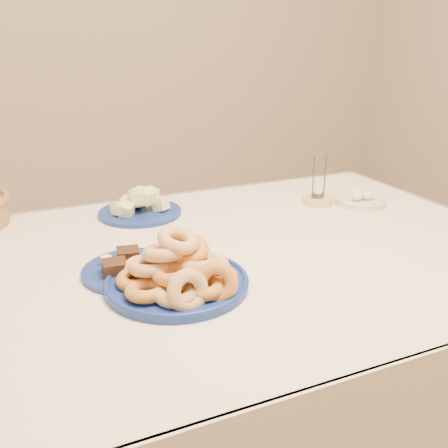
{
  "coord_description": "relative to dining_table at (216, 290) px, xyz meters",
  "views": [
    {
      "loc": [
        -0.46,
        -1.09,
        1.28
      ],
      "look_at": [
        0.0,
        -0.05,
        0.85
      ],
      "focal_mm": 40.0,
      "sensor_mm": 36.0,
      "label": 1
    }
  ],
  "objects": [
    {
      "name": "egg_bowl",
      "position": [
        0.6,
        0.18,
        0.12
      ],
      "size": [
        0.18,
        0.18,
        0.05
      ],
      "rotation": [
        0.0,
        0.0,
        0.08
      ],
      "color": "beige",
      "rests_on": "dining_table"
    },
    {
      "name": "candle_holder",
      "position": [
        0.47,
        0.24,
        0.12
      ],
      "size": [
        0.12,
        0.12,
        0.17
      ],
      "rotation": [
        0.0,
        0.0,
        0.25
      ],
      "color": "tan",
      "rests_on": "dining_table"
    },
    {
      "name": "donut_platter",
      "position": [
        -0.15,
        -0.14,
        0.14
      ],
      "size": [
        0.33,
        0.33,
        0.15
      ],
      "rotation": [
        0.0,
        0.0,
        0.02
      ],
      "color": "navy",
      "rests_on": "dining_table"
    },
    {
      "name": "brownie_plate",
      "position": [
        -0.22,
        -0.02,
        0.12
      ],
      "size": [
        0.32,
        0.32,
        0.04
      ],
      "rotation": [
        0.0,
        0.0,
        -0.39
      ],
      "color": "navy",
      "rests_on": "dining_table"
    },
    {
      "name": "melon_plate",
      "position": [
        -0.1,
        0.38,
        0.13
      ],
      "size": [
        0.33,
        0.33,
        0.09
      ],
      "rotation": [
        0.0,
        0.0,
        -0.33
      ],
      "color": "navy",
      "rests_on": "dining_table"
    },
    {
      "name": "dining_table",
      "position": [
        0.0,
        0.0,
        0.0
      ],
      "size": [
        1.71,
        1.11,
        0.75
      ],
      "color": "brown",
      "rests_on": "ground"
    }
  ]
}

